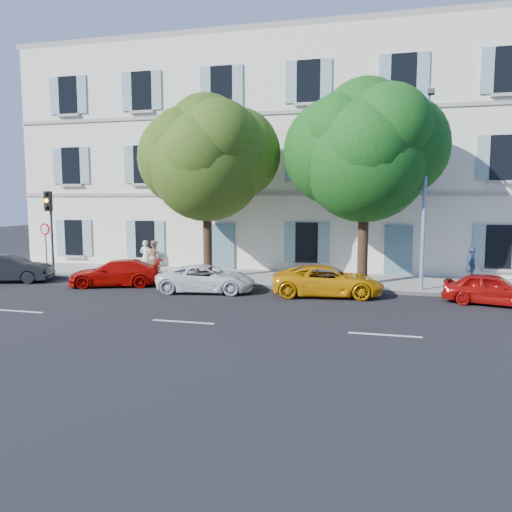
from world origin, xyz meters
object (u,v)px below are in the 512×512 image
(tree_left, at_px, (207,164))
(street_lamp, at_px, (425,181))
(car_white_coupe, at_px, (207,279))
(pedestrian_b, at_px, (154,257))
(car_red_hatchback, at_px, (492,289))
(traffic_light, at_px, (49,215))
(pedestrian_a, at_px, (146,257))
(road_sign, at_px, (45,237))
(pedestrian_c, at_px, (471,267))
(tree_right, at_px, (365,158))
(car_red_coupe, at_px, (116,273))
(car_dark_sedan, at_px, (9,269))
(car_yellow_supercar, at_px, (328,281))

(tree_left, xyz_separation_m, street_lamp, (9.31, -0.95, -0.86))
(car_white_coupe, relative_size, pedestrian_b, 2.46)
(car_red_hatchback, distance_m, traffic_light, 19.32)
(pedestrian_a, bearing_deg, street_lamp, 170.14)
(road_sign, bearing_deg, pedestrian_c, 3.12)
(pedestrian_a, xyz_separation_m, pedestrian_c, (14.76, -0.49, 0.04))
(tree_right, distance_m, traffic_light, 14.70)
(road_sign, xyz_separation_m, pedestrian_b, (4.90, 1.61, -0.97))
(car_red_coupe, height_order, road_sign, road_sign)
(pedestrian_a, bearing_deg, car_red_coupe, 88.89)
(car_dark_sedan, height_order, street_lamp, street_lamp)
(tree_left, distance_m, tree_right, 6.96)
(car_yellow_supercar, bearing_deg, tree_left, 61.50)
(car_red_coupe, xyz_separation_m, traffic_light, (-4.09, 1.21, 2.45))
(tree_right, xyz_separation_m, pedestrian_a, (-10.44, 0.71, -4.49))
(car_red_hatchback, height_order, tree_left, tree_left)
(tree_left, distance_m, pedestrian_b, 5.38)
(car_red_coupe, relative_size, car_red_hatchback, 1.19)
(tree_left, relative_size, road_sign, 3.27)
(traffic_light, bearing_deg, pedestrian_a, 23.62)
(car_white_coupe, xyz_separation_m, pedestrian_c, (10.39, 2.85, 0.45))
(street_lamp, bearing_deg, pedestrian_b, 172.02)
(car_dark_sedan, height_order, traffic_light, traffic_light)
(car_red_coupe, distance_m, tree_right, 11.68)
(car_red_hatchback, bearing_deg, street_lamp, 71.36)
(tree_right, bearing_deg, pedestrian_a, 176.12)
(car_red_coupe, height_order, pedestrian_b, pedestrian_b)
(car_white_coupe, relative_size, pedestrian_a, 2.46)
(car_red_coupe, distance_m, road_sign, 4.95)
(pedestrian_c, bearing_deg, tree_right, 116.13)
(pedestrian_a, height_order, pedestrian_b, pedestrian_b)
(tree_left, bearing_deg, traffic_light, -172.09)
(car_dark_sedan, xyz_separation_m, pedestrian_b, (5.59, 3.31, 0.34))
(tree_right, relative_size, pedestrian_c, 4.87)
(road_sign, bearing_deg, street_lamp, -0.42)
(car_red_coupe, relative_size, pedestrian_b, 2.45)
(tree_right, relative_size, road_sign, 3.36)
(car_yellow_supercar, bearing_deg, pedestrian_a, 65.01)
(car_white_coupe, relative_size, car_red_hatchback, 1.20)
(pedestrian_a, bearing_deg, tree_right, 173.68)
(car_dark_sedan, bearing_deg, pedestrian_c, -99.42)
(pedestrian_b, xyz_separation_m, pedestrian_c, (14.33, -0.56, 0.04))
(road_sign, height_order, pedestrian_c, road_sign)
(tree_right, bearing_deg, road_sign, -176.81)
(car_red_coupe, distance_m, street_lamp, 13.36)
(car_yellow_supercar, distance_m, street_lamp, 5.41)
(car_yellow_supercar, xyz_separation_m, tree_left, (-5.74, 2.22, 4.72))
(road_sign, height_order, pedestrian_a, road_sign)
(tree_right, height_order, pedestrian_a, tree_right)
(street_lamp, height_order, pedestrian_a, street_lamp)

